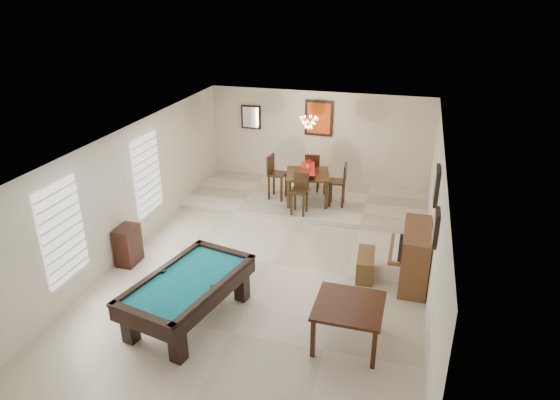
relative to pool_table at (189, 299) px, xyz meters
The scene contains 25 objects.
ground_plane 2.26m from the pool_table, 68.24° to the left, with size 6.00×9.00×0.02m, color beige.
wall_back 6.69m from the pool_table, 82.83° to the left, with size 6.00×0.04×2.60m, color silver.
wall_front 2.73m from the pool_table, 71.23° to the right, with size 6.00×0.04×2.60m, color silver.
wall_left 3.14m from the pool_table, 136.41° to the left, with size 0.04×9.00×2.60m, color silver.
wall_right 4.45m from the pool_table, 28.41° to the left, with size 0.04×9.00×2.60m, color silver.
ceiling 3.15m from the pool_table, 68.24° to the left, with size 6.00×9.00×0.04m, color white.
dining_step 5.39m from the pool_table, 81.17° to the left, with size 6.00×2.50×0.12m, color beige.
window_left_front 2.38m from the pool_table, behind, with size 0.06×1.00×1.70m, color white.
window_left_rear 3.57m from the pool_table, 128.77° to the left, with size 0.06×1.00×1.70m, color white.
pool_table is the anchor object (origin of this frame).
square_table 2.63m from the pool_table, ahead, with size 1.04×1.04×0.72m, color black, non-canonical shape.
upright_piano 4.06m from the pool_table, 32.13° to the left, with size 0.75×1.34×1.11m, color brown, non-canonical shape.
piano_bench 3.43m from the pool_table, 38.78° to the left, with size 0.32×0.82×0.46m, color brown.
apothecary_chest 2.38m from the pool_table, 145.26° to the left, with size 0.35×0.53×0.79m, color black.
dining_table 5.15m from the pool_table, 80.24° to the left, with size 1.05×1.05×0.87m, color black, non-canonical shape.
flower_vase 5.20m from the pool_table, 80.24° to the left, with size 0.14×0.14×0.25m, color #AD2D0E, non-canonical shape.
dining_chair_south 4.39m from the pool_table, 78.87° to the left, with size 0.36×0.36×0.99m, color black, non-canonical shape.
dining_chair_north 5.90m from the pool_table, 81.86° to the left, with size 0.38×0.38×1.03m, color black, non-canonical shape.
dining_chair_west 5.07m from the pool_table, 88.88° to the left, with size 0.42×0.42×1.13m, color black, non-canonical shape.
dining_chair_east 5.30m from the pool_table, 72.13° to the left, with size 0.40×0.40×1.07m, color black, non-canonical shape.
chandelier 5.64m from the pool_table, 81.09° to the left, with size 0.44×0.44×0.60m, color #FFE5B2, non-canonical shape.
back_painting 6.76m from the pool_table, 82.79° to the left, with size 0.75×0.06×0.95m, color #D84C14.
back_mirror 6.77m from the pool_table, 99.34° to the left, with size 0.55×0.06×0.65m, color white.
right_picture_upper 4.72m from the pool_table, 32.04° to the left, with size 0.06×0.55×0.65m, color slate.
right_picture_lower 4.15m from the pool_table, 15.77° to the left, with size 0.06×0.45×0.55m, color gray.
Camera 1 is at (2.47, -8.32, 5.19)m, focal length 32.00 mm.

